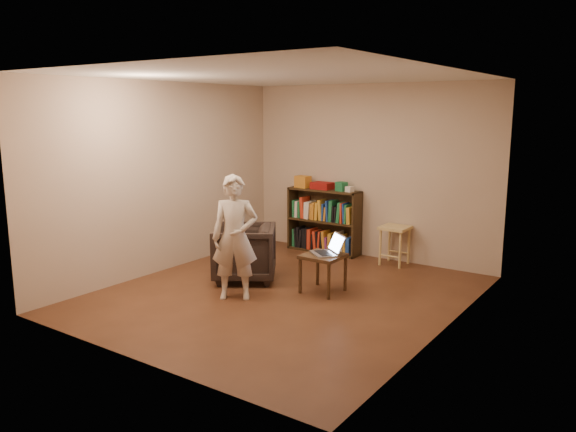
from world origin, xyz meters
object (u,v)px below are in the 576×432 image
Objects in this scene: side_table at (323,261)px; laptop at (328,250)px; bookshelf at (324,224)px; armchair at (244,253)px; stool at (395,234)px; person at (235,238)px.

laptop reaches higher than side_table.
bookshelf is 1.48× the size of armchair.
stool is at bearing 122.86° from laptop.
bookshelf is at bearing 143.38° from armchair.
armchair is (-1.32, -1.82, -0.09)m from stool.
person is (0.39, -0.63, 0.37)m from armchair.
armchair is at bearing -172.22° from side_table.
side_table is 0.32× the size of person.
stool is 0.70× the size of armchair.
stool is 0.38× the size of person.
side_table is at bearing -59.26° from bookshelf.
bookshelf is 0.81× the size of person.
armchair is at bearing -131.59° from laptop.
laptop is at bearing 12.77° from person.
laptop is (-0.16, -1.62, 0.08)m from stool.
person is at bearing -83.37° from bookshelf.
stool is (1.23, -0.06, 0.02)m from bookshelf.
side_table is at bearing 64.00° from armchair.
armchair is 1.69× the size of side_table.
person is at bearing -2.34° from armchair.
person is (-0.94, -2.46, 0.29)m from stool.
person is at bearing -94.58° from laptop.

